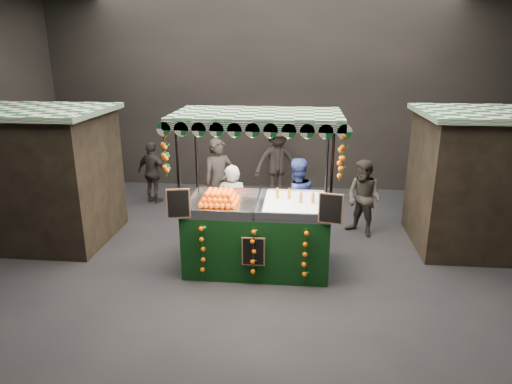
# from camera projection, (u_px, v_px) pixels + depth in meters

# --- Properties ---
(ground) EXTENTS (12.00, 12.00, 0.00)m
(ground) POSITION_uv_depth(u_px,v_px,m) (253.00, 270.00, 7.82)
(ground) COLOR black
(ground) RESTS_ON ground
(market_hall) EXTENTS (12.10, 10.10, 5.05)m
(market_hall) POSITION_uv_depth(u_px,v_px,m) (253.00, 68.00, 6.80)
(market_hall) COLOR black
(market_hall) RESTS_ON ground
(neighbour_stall_left) EXTENTS (3.00, 2.20, 2.60)m
(neighbour_stall_left) POSITION_uv_depth(u_px,v_px,m) (34.00, 175.00, 8.79)
(neighbour_stall_left) COLOR black
(neighbour_stall_left) RESTS_ON ground
(neighbour_stall_right) EXTENTS (3.00, 2.20, 2.60)m
(neighbour_stall_right) POSITION_uv_depth(u_px,v_px,m) (496.00, 180.00, 8.44)
(neighbour_stall_right) COLOR black
(neighbour_stall_right) RESTS_ON ground
(juice_stall) EXTENTS (2.78, 1.64, 2.69)m
(juice_stall) POSITION_uv_depth(u_px,v_px,m) (258.00, 222.00, 7.69)
(juice_stall) COLOR black
(juice_stall) RESTS_ON ground
(vendor_grey) EXTENTS (0.63, 0.44, 1.63)m
(vendor_grey) POSITION_uv_depth(u_px,v_px,m) (232.00, 207.00, 8.51)
(vendor_grey) COLOR gray
(vendor_grey) RESTS_ON ground
(vendor_blue) EXTENTS (1.00, 0.90, 1.69)m
(vendor_blue) POSITION_uv_depth(u_px,v_px,m) (296.00, 201.00, 8.75)
(vendor_blue) COLOR navy
(vendor_blue) RESTS_ON ground
(shopper_0) EXTENTS (0.81, 0.74, 1.86)m
(shopper_0) POSITION_uv_depth(u_px,v_px,m) (219.00, 182.00, 9.69)
(shopper_0) COLOR #2C2623
(shopper_0) RESTS_ON ground
(shopper_1) EXTENTS (0.97, 0.95, 1.57)m
(shopper_1) POSITION_uv_depth(u_px,v_px,m) (364.00, 198.00, 9.10)
(shopper_1) COLOR #2E2A25
(shopper_1) RESTS_ON ground
(shopper_2) EXTENTS (0.96, 0.68, 1.52)m
(shopper_2) POSITION_uv_depth(u_px,v_px,m) (153.00, 173.00, 11.06)
(shopper_2) COLOR #2E2625
(shopper_2) RESTS_ON ground
(shopper_3) EXTENTS (1.43, 1.18, 1.92)m
(shopper_3) POSITION_uv_depth(u_px,v_px,m) (278.00, 162.00, 11.25)
(shopper_3) COLOR black
(shopper_3) RESTS_ON ground
(shopper_4) EXTENTS (1.07, 0.85, 1.92)m
(shopper_4) POSITION_uv_depth(u_px,v_px,m) (91.00, 161.00, 11.37)
(shopper_4) COLOR #292421
(shopper_4) RESTS_ON ground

